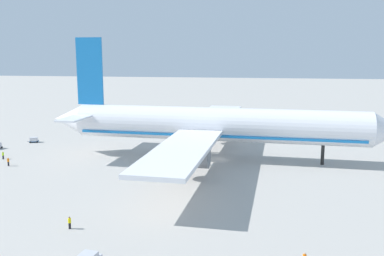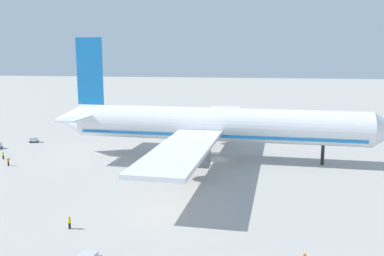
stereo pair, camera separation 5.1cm
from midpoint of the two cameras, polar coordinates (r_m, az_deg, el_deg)
name	(u,v)px [view 2 (the right image)]	position (r m, az deg, el deg)	size (l,w,h in m)	color
ground_plane	(218,159)	(92.08, 3.49, -4.20)	(600.00, 600.00, 0.00)	#ADA8A0
airliner	(212,125)	(90.62, 2.75, 0.40)	(74.96, 75.76, 25.99)	white
baggage_cart_0	(34,140)	(116.13, -20.43, -1.46)	(2.92, 2.20, 1.34)	#26598C
ground_worker_0	(69,223)	(58.97, -16.10, -12.10)	(0.48, 0.48, 1.67)	black
ground_worker_1	(3,155)	(100.50, -24.00, -3.36)	(0.41, 0.41, 1.67)	black
ground_worker_5	(8,162)	(94.13, -23.41, -4.16)	(0.56, 0.56, 1.76)	black
traffic_cone_1	(237,125)	(133.29, 6.03, 0.35)	(0.36, 0.36, 0.55)	orange
traffic_cone_2	(198,125)	(133.72, 0.86, 0.44)	(0.36, 0.36, 0.55)	orange
traffic_cone_3	(376,142)	(118.03, 23.42, -1.71)	(0.36, 0.36, 0.55)	orange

